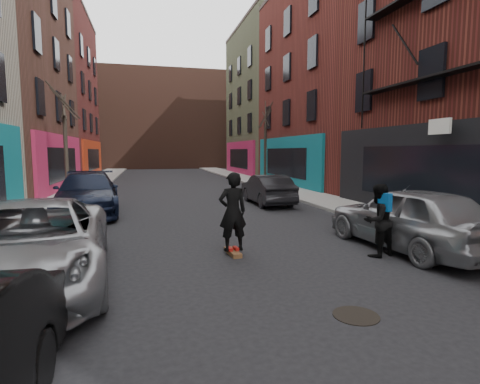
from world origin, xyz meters
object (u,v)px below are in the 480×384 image
parked_left_end (88,193)px  skateboard (233,252)px  tree_left_far (65,133)px  parked_left_far (31,245)px  manhole (356,315)px  parked_right_end (267,189)px  skateboarder (233,212)px  pedestrian (378,220)px  parked_right_far (410,218)px  tree_right_far (265,137)px

parked_left_end → skateboard: size_ratio=7.12×
tree_left_far → parked_left_far: (1.81, -12.92, -2.59)m
tree_left_far → manhole: 17.33m
parked_right_end → skateboarder: size_ratio=2.23×
skateboard → pedestrian: 3.55m
pedestrian → manhole: size_ratio=2.48×
parked_left_end → pedestrian: (7.60, -8.09, 0.05)m
skateboard → parked_left_far: bearing=-168.6°
parked_left_end → manhole: (5.36, -10.90, -0.82)m
parked_right_far → manhole: size_ratio=6.92×
manhole → parked_left_end: bearing=116.2°
parked_left_end → pedestrian: bearing=-51.6°
parked_right_far → skateboard: (-4.46, 0.66, -0.78)m
parked_left_far → skateboarder: skateboarder is taller
parked_left_far → skateboard: (4.08, 1.21, -0.74)m
pedestrian → tree_right_far: bearing=-115.8°
tree_left_far → skateboarder: tree_left_far is taller
tree_right_far → skateboard: (-6.51, -17.72, -3.48)m
parked_right_far → skateboarder: 4.51m
tree_left_far → parked_left_far: 13.30m
tree_right_far → parked_left_end: bearing=-135.5°
tree_right_far → parked_left_far: tree_right_far is taller
skateboard → skateboarder: 1.00m
parked_left_far → parked_right_end: (7.59, 9.27, -0.09)m
skateboarder → parked_left_far: bearing=11.4°
manhole → skateboard: bearing=105.7°
tree_right_far → parked_right_far: (-2.05, -18.38, -2.70)m
parked_left_end → pedestrian: 11.10m
tree_right_far → manhole: bearing=-104.2°
tree_left_far → skateboarder: bearing=-63.3°
parked_right_end → skateboarder: bearing=66.1°
parked_right_far → skateboarder: bearing=-13.0°
tree_right_far → tree_left_far: bearing=-154.2°
manhole → tree_left_far: bearing=114.2°
parked_left_far → pedestrian: pedestrian is taller
pedestrian → manhole: 3.70m
tree_left_far → skateboard: size_ratio=8.12×
parked_right_far → skateboarder: size_ratio=2.54×
parked_right_far → pedestrian: bearing=11.0°
tree_right_far → parked_left_end: (-10.80, -10.61, -2.70)m
parked_left_far → parked_left_end: 8.32m
parked_left_end → parked_right_far: size_ratio=1.18×
tree_right_far → skateboarder: bearing=-110.2°
parked_left_end → skateboard: 8.34m
parked_right_end → skateboard: (-3.51, -8.07, -0.65)m
tree_right_far → pedestrian: (-3.20, -18.70, -2.66)m
parked_left_far → parked_right_end: bearing=45.0°
manhole → pedestrian: bearing=51.4°
skateboarder → manhole: 4.07m
parked_right_far → parked_right_end: (-0.95, 8.73, -0.13)m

